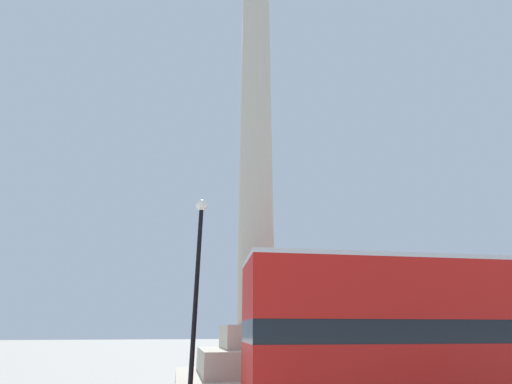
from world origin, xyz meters
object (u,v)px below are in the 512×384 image
at_px(equestrian_statue, 404,345).
at_px(street_lamp, 196,294).
at_px(bus_b, 436,332).
at_px(monument_column, 256,210).

relative_size(equestrian_statue, street_lamp, 0.90).
bearing_deg(bus_b, street_lamp, 166.80).
bearing_deg(monument_column, street_lamp, -125.21).
relative_size(bus_b, equestrian_statue, 1.82).
xyz_separation_m(equestrian_statue, street_lamp, (-11.03, -6.31, 1.72)).
relative_size(monument_column, bus_b, 2.37).
bearing_deg(equestrian_statue, bus_b, -101.62).
xyz_separation_m(monument_column, bus_b, (3.83, -5.83, -5.26)).
xyz_separation_m(monument_column, street_lamp, (-2.69, -3.81, -4.21)).
distance_m(bus_b, street_lamp, 6.91).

